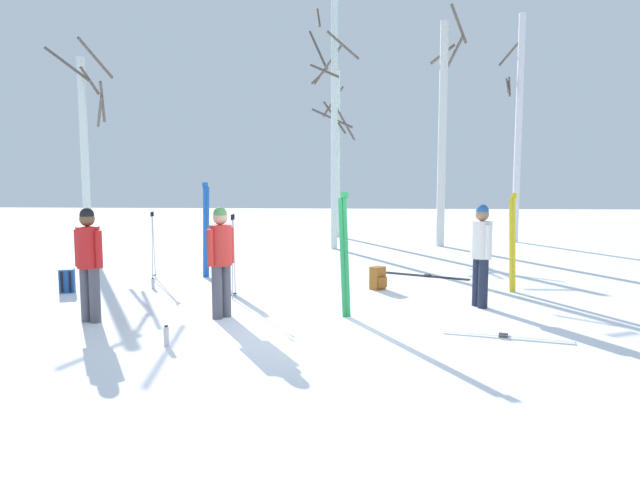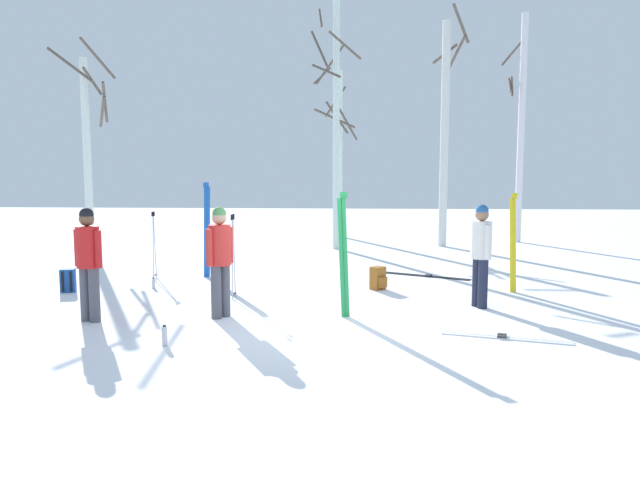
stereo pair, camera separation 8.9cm
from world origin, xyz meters
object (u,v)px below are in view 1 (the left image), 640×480
Objects in this scene: person_1 at (221,255)px; ski_pair_lying_1 at (507,337)px; person_2 at (89,257)px; ski_pair_planted_0 at (206,230)px; ski_poles_0 at (153,243)px; birch_tree_2 at (334,107)px; ski_pair_planted_2 at (512,243)px; birch_tree_3 at (443,130)px; ski_pair_planted_1 at (344,256)px; water_bottle_0 at (153,283)px; birch_tree_1 at (336,149)px; water_bottle_1 at (166,336)px; backpack_1 at (67,281)px; birch_tree_4 at (518,127)px; ski_poles_1 at (233,254)px; ski_pair_lying_0 at (425,276)px; person_0 at (481,249)px; birch_tree_0 at (85,146)px; backpack_0 at (378,278)px.

person_1 is 1.02× the size of ski_pair_lying_1.
ski_pair_planted_0 is (0.80, 3.92, 0.03)m from person_2.
ski_poles_0 is 0.18× the size of birch_tree_2.
birch_tree_3 is at bearing 92.02° from ski_pair_planted_2.
ski_pair_planted_1 reaches higher than ski_pair_lying_1.
person_1 is 1.89m from ski_pair_planted_1.
birch_tree_1 reaches higher than water_bottle_0.
person_2 is 12.11m from birch_tree_3.
person_2 is 6.10× the size of water_bottle_1.
backpack_1 is 14.36m from birch_tree_4.
backpack_1 is 11.69m from birch_tree_1.
birch_tree_2 reaches higher than ski_poles_0.
water_bottle_1 reaches higher than water_bottle_0.
water_bottle_1 is 14.96m from birch_tree_4.
water_bottle_0 is at bearing -118.93° from ski_pair_planted_0.
ski_poles_1 is 12.27m from birch_tree_4.
person_1 reaches higher than ski_pair_lying_0.
birch_tree_4 is (9.25, 11.10, 2.74)m from person_2.
ski_pair_planted_0 is 0.29× the size of birch_tree_3.
water_bottle_1 is (-4.52, -2.52, -0.85)m from person_0.
ski_poles_1 is at bearing -49.12° from birch_tree_0.
ski_pair_planted_0 is at bearing 12.33° from ski_poles_0.
person_2 is 5.26m from backpack_0.
birch_tree_1 reaches higher than person_1.
ski_pair_planted_2 is at bearing -3.03° from backpack_0.
person_2 is 7.05m from ski_pair_lying_0.
birch_tree_2 reaches higher than ski_pair_lying_1.
ski_pair_planted_1 is at bearing -117.19° from birch_tree_4.
birch_tree_2 reaches higher than birch_tree_3.
birch_tree_3 reaches higher than ski_pair_planted_1.
person_2 is at bearing -56.59° from backpack_1.
ski_poles_0 is at bearing 171.57° from ski_pair_planted_2.
ski_poles_0 is 3.24× the size of backpack_1.
water_bottle_1 is (-2.27, -1.68, -0.83)m from ski_pair_planted_1.
backpack_1 is 0.07× the size of birch_tree_1.
birch_tree_0 is at bearing 152.45° from ski_pair_planted_2.
ski_pair_lying_1 is at bearing -20.11° from backpack_1.
birch_tree_3 is (10.35, 1.63, 0.52)m from birch_tree_0.
ski_pair_planted_1 is (3.80, 0.49, -0.02)m from person_2.
person_1 is 0.24× the size of birch_tree_4.
ski_pair_planted_2 is (6.91, 2.62, -0.05)m from person_2.
birch_tree_2 reaches higher than birch_tree_4.
water_bottle_0 is 7.31m from birch_tree_0.
ski_poles_0 is 9.75m from birch_tree_1.
ski_poles_1 is (-5.10, -0.82, -0.12)m from ski_pair_planted_2.
ski_pair_planted_2 is 0.23× the size of birch_tree_2.
backpack_0 is at bearing 2.04° from water_bottle_0.
ski_poles_1 reaches higher than water_bottle_1.
backpack_1 is at bearing -141.47° from ski_pair_planted_0.
person_2 reaches higher than ski_poles_0.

